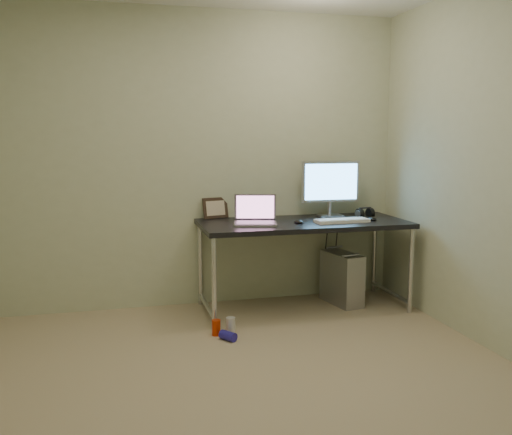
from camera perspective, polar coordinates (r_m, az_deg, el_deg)
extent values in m
plane|color=tan|center=(3.48, -0.78, -16.61)|extent=(3.50, 3.50, 0.00)
cube|color=beige|center=(4.88, -5.71, 5.72)|extent=(3.50, 0.02, 2.50)
cube|color=black|center=(4.77, 4.77, -0.62)|extent=(1.72, 0.75, 0.04)
cylinder|color=silver|center=(4.32, -4.20, -6.64)|extent=(0.04, 0.04, 0.71)
cylinder|color=silver|center=(4.96, -5.60, -4.68)|extent=(0.04, 0.04, 0.71)
cylinder|color=silver|center=(4.87, 15.24, -5.18)|extent=(0.04, 0.04, 0.71)
cylinder|color=silver|center=(5.45, 11.74, -3.63)|extent=(0.04, 0.04, 0.71)
cylinder|color=silver|center=(4.71, -4.91, -8.84)|extent=(0.04, 0.67, 0.04)
cylinder|color=silver|center=(5.23, 13.29, -7.30)|extent=(0.04, 0.67, 0.04)
cube|color=#ACACB1|center=(5.05, 8.57, -6.03)|extent=(0.27, 0.46, 0.45)
cylinder|color=#B2B3BA|center=(4.83, 9.47, -3.75)|extent=(0.16, 0.05, 0.02)
cylinder|color=#B2B3BA|center=(5.16, 7.85, -2.95)|extent=(0.16, 0.05, 0.02)
cylinder|color=black|center=(5.24, 6.93, -3.50)|extent=(0.01, 0.16, 0.69)
cylinder|color=black|center=(5.26, 7.92, -3.70)|extent=(0.02, 0.11, 0.71)
cylinder|color=#C32B04|center=(4.28, -4.00, -10.92)|extent=(0.07, 0.07, 0.12)
cylinder|color=silver|center=(4.30, -2.55, -10.77)|extent=(0.08, 0.08, 0.13)
cylinder|color=#251FA1|center=(4.18, -2.81, -11.74)|extent=(0.13, 0.14, 0.07)
cube|color=#B2B3BA|center=(4.56, -0.07, -0.63)|extent=(0.39, 0.32, 0.02)
cube|color=slate|center=(4.56, -0.07, -0.50)|extent=(0.34, 0.27, 0.00)
cube|color=#95959C|center=(4.68, -0.08, 1.06)|extent=(0.34, 0.13, 0.22)
cube|color=#8A5275|center=(4.67, -0.05, 1.05)|extent=(0.31, 0.11, 0.19)
cube|color=#B2B3BA|center=(5.06, 7.43, 0.18)|extent=(0.21, 0.16, 0.02)
cylinder|color=#B2B3BA|center=(5.07, 7.37, 0.93)|extent=(0.03, 0.03, 0.11)
cube|color=#B2B3BA|center=(5.04, 7.46, 3.58)|extent=(0.52, 0.05, 0.36)
cube|color=#4E99DD|center=(5.02, 7.55, 3.56)|extent=(0.47, 0.02, 0.31)
cube|color=white|center=(4.74, 8.59, -0.31)|extent=(0.45, 0.17, 0.03)
ellipsoid|color=black|center=(4.89, 11.54, -0.06)|extent=(0.09, 0.12, 0.04)
ellipsoid|color=black|center=(4.65, 4.28, -0.36)|extent=(0.08, 0.11, 0.04)
cylinder|color=black|center=(5.08, 10.26, 0.37)|extent=(0.05, 0.10, 0.09)
cylinder|color=black|center=(5.13, 11.40, 0.41)|extent=(0.05, 0.10, 0.09)
cube|color=black|center=(5.10, 10.85, 0.95)|extent=(0.12, 0.04, 0.01)
cube|color=black|center=(4.91, -4.09, 0.96)|extent=(0.23, 0.11, 0.18)
cylinder|color=silver|center=(4.87, 0.06, 0.45)|extent=(0.01, 0.01, 0.10)
cylinder|color=white|center=(4.87, 0.06, 1.17)|extent=(0.05, 0.05, 0.04)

